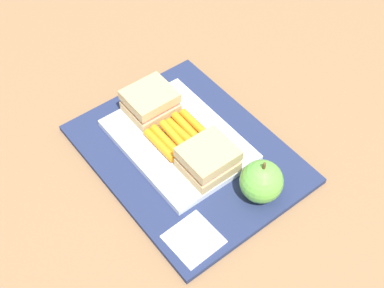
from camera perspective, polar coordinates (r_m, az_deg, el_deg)
ground_plane at (r=0.87m, az=-0.51°, el=-1.26°), size 2.40×2.40×0.00m
lunchbag_mat at (r=0.86m, az=-0.51°, el=-1.06°), size 0.36×0.28×0.01m
food_tray at (r=0.87m, az=-1.53°, el=0.42°), size 0.23×0.17×0.01m
sandwich_half_left at (r=0.89m, az=-4.60°, el=4.62°), size 0.07×0.08×0.04m
sandwich_half_right at (r=0.81m, az=1.77°, el=-1.66°), size 0.07×0.08×0.04m
carrot_sticks_bundle at (r=0.86m, az=-1.54°, el=0.98°), size 0.08×0.09×0.02m
apple at (r=0.79m, az=7.62°, el=-4.09°), size 0.07×0.07×0.08m
paper_napkin at (r=0.76m, az=0.17°, el=-10.39°), size 0.07×0.07×0.00m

